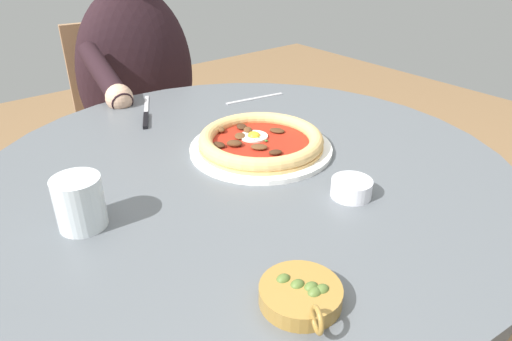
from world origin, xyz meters
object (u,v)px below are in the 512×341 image
(dining_table, at_px, (248,241))
(fork_utensil, at_px, (255,99))
(cafe_chair_diner, at_px, (133,120))
(water_glass, at_px, (80,205))
(steak_knife, at_px, (146,115))
(olive_pan, at_px, (301,294))
(ramekin_capers, at_px, (351,187))
(diner_person, at_px, (144,132))
(pizza_on_plate, at_px, (261,142))

(dining_table, height_order, fork_utensil, fork_utensil)
(cafe_chair_diner, bearing_deg, water_glass, -118.33)
(water_glass, relative_size, cafe_chair_diner, 0.10)
(steak_knife, relative_size, fork_utensil, 1.22)
(steak_knife, distance_m, olive_pan, 0.69)
(water_glass, xyz_separation_m, fork_utensil, (0.57, 0.28, -0.03))
(dining_table, relative_size, ramekin_capers, 14.65)
(dining_table, xyz_separation_m, olive_pan, (-0.17, -0.33, 0.20))
(water_glass, height_order, cafe_chair_diner, cafe_chair_diner)
(diner_person, bearing_deg, dining_table, -99.74)
(water_glass, xyz_separation_m, cafe_chair_diner, (0.47, 0.88, -0.26))
(steak_knife, distance_m, ramekin_capers, 0.56)
(olive_pan, bearing_deg, ramekin_capers, 28.12)
(ramekin_capers, height_order, cafe_chair_diner, cafe_chair_diner)
(steak_knife, relative_size, ramekin_capers, 2.89)
(pizza_on_plate, distance_m, diner_person, 0.75)
(steak_knife, height_order, olive_pan, olive_pan)
(dining_table, bearing_deg, olive_pan, -117.49)
(ramekin_capers, xyz_separation_m, diner_person, (0.06, 0.94, -0.24))
(pizza_on_plate, bearing_deg, steak_knife, 107.25)
(ramekin_capers, xyz_separation_m, fork_utensil, (0.18, 0.48, -0.01))
(cafe_chair_diner, bearing_deg, fork_utensil, -81.17)
(pizza_on_plate, height_order, water_glass, water_glass)
(dining_table, height_order, cafe_chair_diner, cafe_chair_diner)
(steak_knife, distance_m, cafe_chair_diner, 0.61)
(ramekin_capers, bearing_deg, water_glass, 152.41)
(pizza_on_plate, xyz_separation_m, steak_knife, (-0.10, 0.32, -0.01))
(steak_knife, xyz_separation_m, olive_pan, (-0.14, -0.68, 0.01))
(water_glass, bearing_deg, olive_pan, -65.96)
(dining_table, relative_size, steak_knife, 5.07)
(dining_table, bearing_deg, fork_utensil, 48.89)
(ramekin_capers, bearing_deg, steak_knife, 100.90)
(olive_pan, bearing_deg, dining_table, 62.51)
(fork_utensil, bearing_deg, dining_table, -131.11)
(olive_pan, height_order, diner_person, diner_person)
(olive_pan, bearing_deg, cafe_chair_diner, 74.97)
(olive_pan, bearing_deg, pizza_on_plate, 57.31)
(cafe_chair_diner, bearing_deg, olive_pan, -105.03)
(dining_table, height_order, ramekin_capers, ramekin_capers)
(ramekin_capers, distance_m, fork_utensil, 0.51)
(pizza_on_plate, height_order, fork_utensil, pizza_on_plate)
(pizza_on_plate, xyz_separation_m, fork_utensil, (0.18, 0.25, -0.02))
(steak_knife, relative_size, olive_pan, 1.65)
(dining_table, distance_m, ramekin_capers, 0.29)
(fork_utensil, bearing_deg, steak_knife, 166.60)
(water_glass, xyz_separation_m, steak_knife, (0.28, 0.35, -0.03))
(dining_table, distance_m, water_glass, 0.39)
(olive_pan, bearing_deg, water_glass, 114.04)
(dining_table, distance_m, diner_person, 0.75)
(dining_table, relative_size, pizza_on_plate, 3.52)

